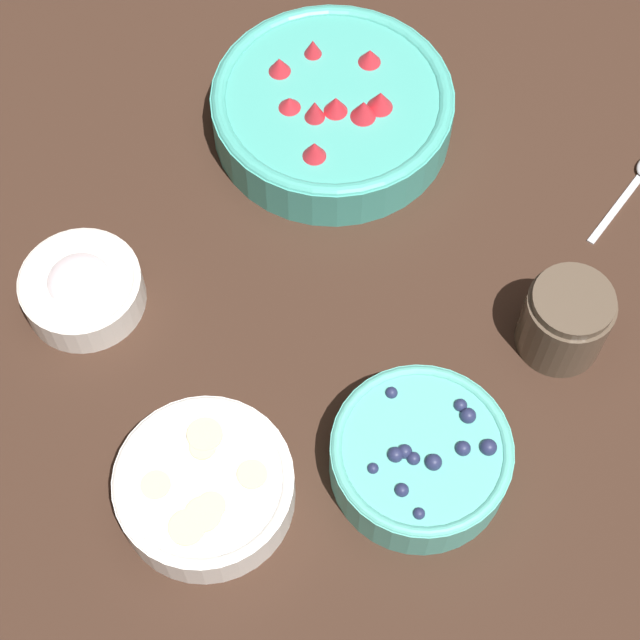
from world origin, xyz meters
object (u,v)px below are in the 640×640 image
at_px(jar_chocolate, 565,321).
at_px(bowl_strawberries, 332,108).
at_px(bowl_cream, 82,287).
at_px(bowl_bananas, 205,486).
at_px(bowl_blueberries, 420,456).

bearing_deg(jar_chocolate, bowl_strawberries, -96.70).
bearing_deg(bowl_cream, bowl_bananas, 75.78).
distance_m(bowl_blueberries, bowl_bananas, 0.20).
xyz_separation_m(bowl_strawberries, bowl_blueberries, (0.24, 0.34, -0.00)).
bearing_deg(bowl_blueberries, bowl_cream, -75.60).
distance_m(bowl_strawberries, jar_chocolate, 0.35).
xyz_separation_m(bowl_bananas, bowl_cream, (-0.06, -0.24, -0.00)).
relative_size(bowl_bananas, bowl_cream, 1.33).
distance_m(bowl_strawberries, bowl_bananas, 0.45).
xyz_separation_m(bowl_blueberries, bowl_cream, (0.09, -0.37, -0.01)).
bearing_deg(bowl_bananas, bowl_cream, -104.22).
bearing_deg(bowl_cream, bowl_blueberries, 104.40).
bearing_deg(jar_chocolate, bowl_bananas, -21.15).
height_order(bowl_strawberries, bowl_cream, bowl_strawberries).
height_order(bowl_cream, jar_chocolate, jar_chocolate).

